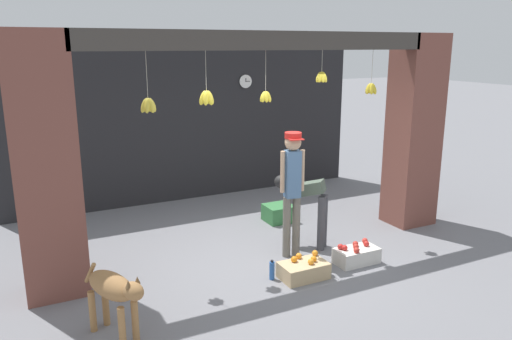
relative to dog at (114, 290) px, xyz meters
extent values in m
plane|color=slate|center=(2.31, 1.00, -0.52)|extent=(60.00, 60.00, 0.00)
cube|color=#232326|center=(2.31, 4.22, 1.00)|extent=(6.79, 0.12, 3.05)
cube|color=brown|center=(-0.44, 1.30, 1.00)|extent=(0.70, 0.60, 3.05)
cube|color=brown|center=(5.05, 1.30, 1.00)|extent=(0.70, 0.60, 3.05)
cube|color=#3D3833|center=(2.31, 1.12, 2.41)|extent=(4.89, 0.24, 0.24)
cylinder|color=#B2AD99|center=(0.74, 1.16, 2.02)|extent=(0.01, 0.01, 0.54)
ellipsoid|color=gold|center=(0.78, 1.16, 1.67)|extent=(0.12, 0.07, 0.19)
ellipsoid|color=gold|center=(0.76, 1.20, 1.67)|extent=(0.10, 0.12, 0.20)
ellipsoid|color=gold|center=(0.71, 1.20, 1.67)|extent=(0.10, 0.12, 0.20)
ellipsoid|color=gold|center=(0.69, 1.16, 1.67)|extent=(0.12, 0.07, 0.19)
ellipsoid|color=gold|center=(0.71, 1.12, 1.67)|extent=(0.10, 0.12, 0.20)
ellipsoid|color=gold|center=(0.76, 1.12, 1.67)|extent=(0.10, 0.12, 0.20)
cylinder|color=#B2AD99|center=(1.46, 1.14, 2.05)|extent=(0.01, 0.01, 0.48)
ellipsoid|color=yellow|center=(1.51, 1.14, 1.72)|extent=(0.13, 0.07, 0.20)
ellipsoid|color=yellow|center=(1.48, 1.18, 1.72)|extent=(0.10, 0.12, 0.21)
ellipsoid|color=yellow|center=(1.44, 1.18, 1.72)|extent=(0.10, 0.12, 0.21)
ellipsoid|color=yellow|center=(1.41, 1.14, 1.72)|extent=(0.13, 0.07, 0.20)
ellipsoid|color=yellow|center=(1.44, 1.10, 1.72)|extent=(0.10, 0.12, 0.21)
ellipsoid|color=yellow|center=(1.48, 1.10, 1.72)|extent=(0.10, 0.12, 0.21)
cylinder|color=#B2AD99|center=(2.28, 1.14, 2.03)|extent=(0.01, 0.01, 0.52)
ellipsoid|color=yellow|center=(2.32, 1.14, 1.70)|extent=(0.10, 0.05, 0.16)
ellipsoid|color=yellow|center=(2.30, 1.17, 1.70)|extent=(0.09, 0.09, 0.16)
ellipsoid|color=yellow|center=(2.27, 1.18, 1.70)|extent=(0.07, 0.10, 0.16)
ellipsoid|color=yellow|center=(2.24, 1.16, 1.70)|extent=(0.10, 0.08, 0.16)
ellipsoid|color=yellow|center=(2.24, 1.12, 1.70)|extent=(0.10, 0.08, 0.16)
ellipsoid|color=yellow|center=(2.27, 1.10, 1.70)|extent=(0.07, 0.10, 0.16)
ellipsoid|color=yellow|center=(2.30, 1.11, 1.70)|extent=(0.09, 0.09, 0.16)
cylinder|color=#B2AD99|center=(3.10, 1.08, 2.15)|extent=(0.01, 0.01, 0.28)
ellipsoid|color=yellow|center=(3.14, 1.08, 1.93)|extent=(0.10, 0.06, 0.16)
ellipsoid|color=yellow|center=(3.12, 1.11, 1.93)|extent=(0.09, 0.10, 0.17)
ellipsoid|color=yellow|center=(3.09, 1.12, 1.93)|extent=(0.07, 0.10, 0.16)
ellipsoid|color=yellow|center=(3.06, 1.09, 1.93)|extent=(0.10, 0.08, 0.17)
ellipsoid|color=yellow|center=(3.06, 1.06, 1.93)|extent=(0.10, 0.08, 0.17)
ellipsoid|color=yellow|center=(3.09, 1.04, 1.93)|extent=(0.07, 0.10, 0.16)
ellipsoid|color=yellow|center=(3.12, 1.05, 1.93)|extent=(0.09, 0.10, 0.17)
cylinder|color=#B2AD99|center=(3.97, 1.10, 2.05)|extent=(0.01, 0.01, 0.47)
ellipsoid|color=yellow|center=(4.01, 1.10, 1.74)|extent=(0.11, 0.06, 0.17)
ellipsoid|color=yellow|center=(3.99, 1.14, 1.74)|extent=(0.09, 0.11, 0.18)
ellipsoid|color=yellow|center=(3.95, 1.14, 1.74)|extent=(0.09, 0.11, 0.18)
ellipsoid|color=yellow|center=(3.93, 1.10, 1.74)|extent=(0.11, 0.06, 0.17)
ellipsoid|color=yellow|center=(3.95, 1.06, 1.74)|extent=(0.09, 0.11, 0.18)
ellipsoid|color=yellow|center=(3.99, 1.06, 1.74)|extent=(0.09, 0.11, 0.18)
ellipsoid|color=#9E7042|center=(-0.02, 0.04, 0.04)|extent=(0.51, 0.71, 0.26)
cylinder|color=#9E7042|center=(0.16, -0.16, -0.30)|extent=(0.07, 0.07, 0.45)
cylinder|color=#9E7042|center=(0.01, -0.22, -0.30)|extent=(0.07, 0.07, 0.45)
cylinder|color=#9E7042|center=(-0.05, 0.30, -0.30)|extent=(0.07, 0.07, 0.45)
cylinder|color=#9E7042|center=(-0.19, 0.23, -0.30)|extent=(0.07, 0.07, 0.45)
ellipsoid|color=#9E7042|center=(0.13, -0.29, 0.10)|extent=(0.25, 0.29, 0.18)
cone|color=brown|center=(0.18, -0.27, 0.19)|extent=(0.06, 0.06, 0.07)
cone|color=brown|center=(0.08, -0.31, 0.19)|extent=(0.06, 0.06, 0.07)
cylinder|color=#9E7042|center=(-0.17, 0.37, 0.07)|extent=(0.12, 0.21, 0.27)
cylinder|color=#6B665B|center=(2.67, 0.96, -0.09)|extent=(0.11, 0.11, 0.86)
cylinder|color=#6B665B|center=(2.53, 0.98, -0.09)|extent=(0.11, 0.11, 0.86)
cube|color=#4C7099|center=(2.60, 0.97, 0.66)|extent=(0.23, 0.20, 0.65)
cylinder|color=tan|center=(2.74, 0.94, 0.70)|extent=(0.06, 0.06, 0.57)
cylinder|color=tan|center=(2.46, 0.99, 0.70)|extent=(0.06, 0.06, 0.57)
sphere|color=tan|center=(2.60, 0.97, 1.10)|extent=(0.22, 0.22, 0.22)
cylinder|color=red|center=(2.60, 0.97, 1.19)|extent=(0.23, 0.23, 0.08)
cube|color=red|center=(2.58, 0.86, 1.16)|extent=(0.21, 0.15, 0.01)
cylinder|color=#424247|center=(3.09, 0.96, -0.13)|extent=(0.11, 0.11, 0.79)
cylinder|color=#424247|center=(3.20, 1.05, -0.13)|extent=(0.11, 0.11, 0.79)
cube|color=#4C5B4C|center=(2.96, 1.21, 0.34)|extent=(0.56, 0.58, 0.31)
sphere|color=black|center=(2.71, 1.48, 0.41)|extent=(0.19, 0.19, 0.19)
cube|color=tan|center=(2.39, 0.30, -0.42)|extent=(0.60, 0.38, 0.20)
sphere|color=orange|center=(2.53, 0.28, -0.29)|extent=(0.08, 0.08, 0.08)
sphere|color=orange|center=(2.31, 0.39, -0.29)|extent=(0.08, 0.08, 0.08)
sphere|color=orange|center=(2.65, 0.43, -0.29)|extent=(0.08, 0.08, 0.08)
sphere|color=orange|center=(2.46, 0.23, -0.29)|extent=(0.08, 0.08, 0.08)
sphere|color=orange|center=(2.30, 0.38, -0.29)|extent=(0.08, 0.08, 0.08)
sphere|color=orange|center=(2.41, 0.45, -0.29)|extent=(0.08, 0.08, 0.08)
cube|color=silver|center=(3.28, 0.36, -0.42)|extent=(0.59, 0.33, 0.21)
sphere|color=red|center=(3.09, 0.39, -0.28)|extent=(0.08, 0.08, 0.08)
sphere|color=red|center=(3.25, 0.35, -0.28)|extent=(0.08, 0.08, 0.08)
sphere|color=red|center=(3.49, 0.47, -0.28)|extent=(0.08, 0.08, 0.08)
sphere|color=red|center=(3.44, 0.37, -0.28)|extent=(0.08, 0.08, 0.08)
sphere|color=red|center=(3.18, 0.25, -0.28)|extent=(0.08, 0.08, 0.08)
sphere|color=red|center=(3.06, 0.44, -0.28)|extent=(0.08, 0.08, 0.08)
sphere|color=red|center=(3.30, 0.43, -0.28)|extent=(0.08, 0.08, 0.08)
cube|color=#387A42|center=(3.14, 2.29, -0.39)|extent=(0.46, 0.42, 0.28)
cylinder|color=#2D60AD|center=(2.02, 0.44, -0.41)|extent=(0.07, 0.07, 0.23)
cylinder|color=black|center=(2.02, 0.44, -0.28)|extent=(0.04, 0.04, 0.03)
cylinder|color=black|center=(3.41, 4.15, 1.67)|extent=(0.27, 0.01, 0.27)
cylinder|color=white|center=(3.41, 4.14, 1.67)|extent=(0.25, 0.02, 0.25)
cube|color=black|center=(3.41, 4.13, 1.70)|extent=(0.01, 0.01, 0.07)
cube|color=black|center=(3.45, 4.13, 1.67)|extent=(0.10, 0.01, 0.01)
camera|label=1|loc=(-0.74, -4.64, 2.36)|focal=35.00mm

